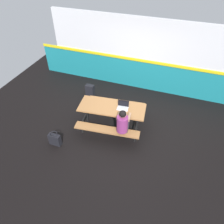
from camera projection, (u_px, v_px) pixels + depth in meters
ground_plane at (120, 127)px, 6.55m from camera, size 10.00×10.00×0.02m
accent_backdrop at (141, 57)px, 7.42m from camera, size 8.00×0.14×2.60m
picnic_table_main at (112, 111)px, 6.23m from camera, size 2.00×1.75×0.74m
student_nearer at (123, 123)px, 5.66m from camera, size 0.39×0.54×1.21m
laptop_silver at (123, 107)px, 6.06m from camera, size 0.34×0.26×0.22m
backpack_dark at (90, 90)px, 7.67m from camera, size 0.30×0.22×0.44m
tote_bag_bright at (55, 139)px, 5.90m from camera, size 0.34×0.21×0.43m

